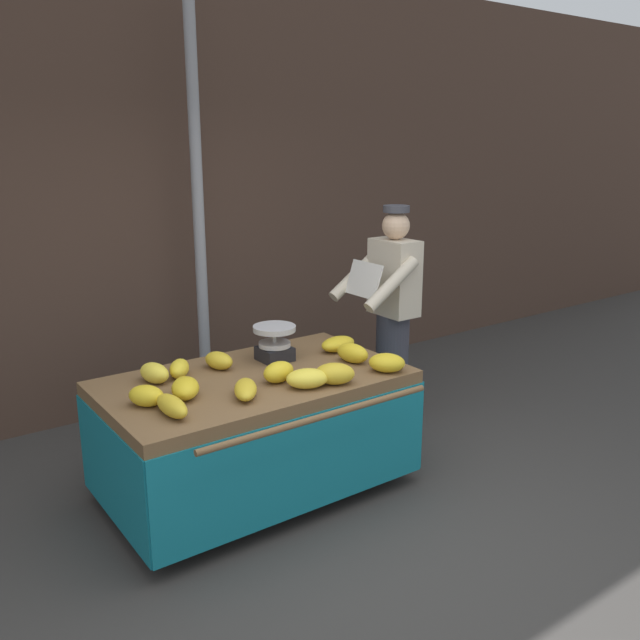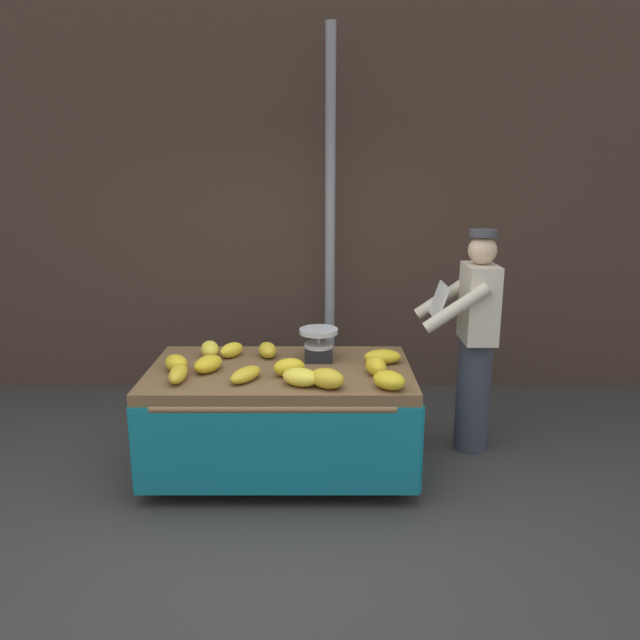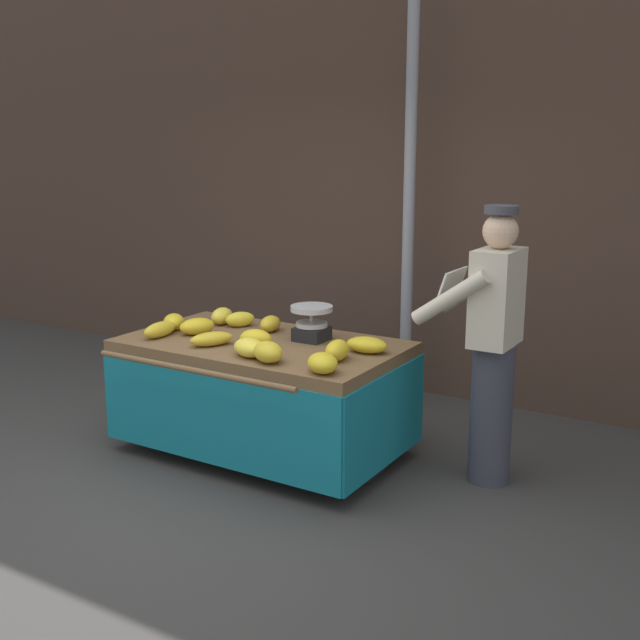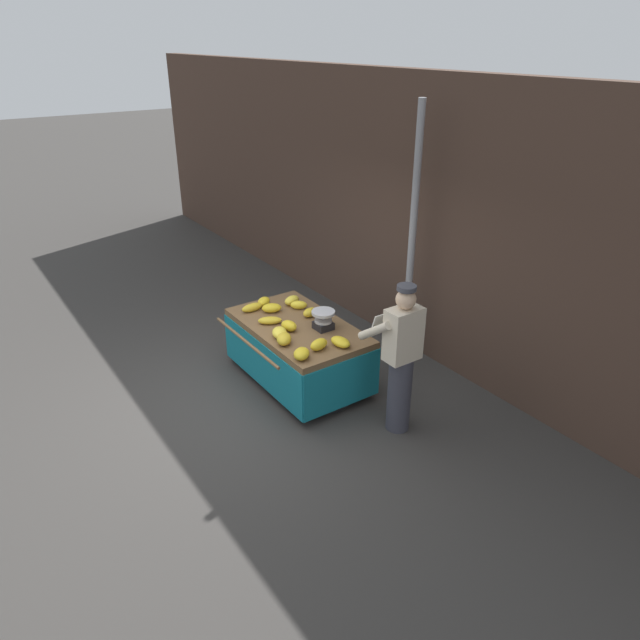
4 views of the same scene
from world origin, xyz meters
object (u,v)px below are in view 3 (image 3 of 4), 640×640
street_pole (409,196)px  banana_cart (263,371)px  banana_bunch_0 (211,339)px  vendor_person (492,345)px  banana_bunch_12 (256,339)px  banana_bunch_10 (222,316)px  weighing_scale (312,323)px  banana_bunch_2 (337,350)px  banana_bunch_9 (367,345)px  banana_bunch_11 (270,324)px  banana_bunch_7 (249,348)px  banana_bunch_1 (268,352)px  banana_bunch_6 (323,363)px  banana_bunch_8 (160,330)px  banana_bunch_5 (240,319)px  banana_bunch_4 (174,322)px  banana_bunch_3 (197,326)px

street_pole → banana_cart: (-0.37, -1.45, -1.09)m
banana_bunch_0 → vendor_person: 1.77m
banana_bunch_12 → banana_bunch_10: bearing=145.2°
weighing_scale → banana_bunch_2: size_ratio=1.19×
banana_cart → banana_bunch_9: size_ratio=6.97×
weighing_scale → banana_bunch_11: size_ratio=1.32×
banana_cart → banana_bunch_7: size_ratio=7.48×
banana_bunch_1 → banana_bunch_10: (-0.86, 0.65, -0.00)m
banana_bunch_0 → banana_bunch_6: size_ratio=1.28×
banana_bunch_6 → banana_bunch_0: bearing=171.2°
street_pole → banana_bunch_12: street_pole is taller
banana_bunch_12 → banana_cart: bearing=112.1°
banana_bunch_0 → banana_bunch_6: 0.94m
banana_bunch_0 → banana_bunch_8: size_ratio=0.99×
banana_bunch_9 → banana_bunch_11: 0.85m
banana_bunch_1 → banana_bunch_7: bearing=165.9°
banana_cart → banana_bunch_5: 0.53m
street_pole → banana_bunch_10: 1.71m
banana_bunch_0 → banana_bunch_8: banana_bunch_8 is taller
banana_bunch_7 → banana_bunch_12: 0.20m
banana_bunch_11 → banana_bunch_0: bearing=-101.1°
banana_bunch_4 → banana_bunch_7: 0.91m
banana_bunch_4 → banana_bunch_7: size_ratio=0.83×
banana_bunch_2 → banana_bunch_11: size_ratio=1.11×
vendor_person → banana_bunch_3: bearing=-167.1°
banana_bunch_11 → vendor_person: vendor_person is taller
banana_bunch_6 → banana_bunch_8: size_ratio=0.77×
banana_bunch_0 → banana_bunch_5: 0.55m
banana_bunch_0 → banana_bunch_3: (-0.28, 0.19, 0.01)m
banana_bunch_8 → banana_bunch_12: 0.73m
banana_bunch_7 → banana_cart: bearing=113.4°
weighing_scale → banana_bunch_7: 0.56m
banana_bunch_2 → banana_bunch_10: 1.26m
banana_cart → banana_bunch_0: 0.42m
banana_bunch_0 → banana_cart: bearing=51.2°
banana_bunch_6 → banana_bunch_10: bearing=152.1°
banana_bunch_2 → banana_bunch_0: bearing=-171.9°
banana_bunch_2 → vendor_person: size_ratio=0.14×
banana_bunch_5 → street_pole: bearing=57.9°
banana_bunch_1 → banana_bunch_4: (-1.04, 0.33, -0.01)m
weighing_scale → banana_bunch_3: (-0.76, -0.27, -0.06)m
banana_cart → banana_bunch_3: (-0.49, -0.08, 0.26)m
banana_bunch_0 → banana_bunch_10: 0.61m
banana_bunch_7 → banana_bunch_10: size_ratio=1.11×
banana_bunch_9 → street_pole: bearing=105.0°
banana_bunch_4 → banana_bunch_8: banana_bunch_4 is taller
banana_bunch_3 → banana_bunch_5: bearing=71.0°
banana_bunch_5 → banana_bunch_10: banana_bunch_10 is taller
banana_bunch_0 → banana_bunch_9: size_ratio=1.09×
banana_bunch_1 → banana_bunch_6: banana_bunch_1 is taller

